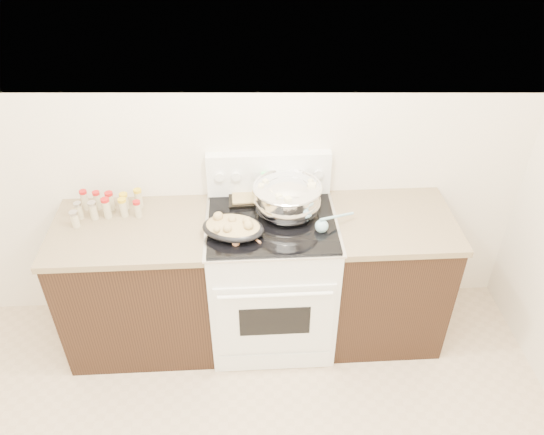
{
  "coord_description": "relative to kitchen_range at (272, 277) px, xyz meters",
  "views": [
    {
      "loc": [
        0.21,
        -1.07,
        2.79
      ],
      "look_at": [
        0.35,
        1.37,
        1.0
      ],
      "focal_mm": 35.0,
      "sensor_mm": 36.0,
      "label": 1
    }
  ],
  "objects": [
    {
      "name": "baking_sheet",
      "position": [
        -0.03,
        0.28,
        0.47
      ],
      "size": [
        0.45,
        0.32,
        0.06
      ],
      "color": "black",
      "rests_on": "kitchen_range"
    },
    {
      "name": "mixing_bowl",
      "position": [
        0.1,
        0.08,
        0.55
      ],
      "size": [
        0.52,
        0.52,
        0.24
      ],
      "color": "silver",
      "rests_on": "kitchen_range"
    },
    {
      "name": "kitchen_range",
      "position": [
        0.0,
        0.0,
        0.0
      ],
      "size": [
        0.78,
        0.73,
        1.22
      ],
      "color": "white",
      "rests_on": "ground"
    },
    {
      "name": "room_shell",
      "position": [
        -0.35,
        -1.42,
        1.21
      ],
      "size": [
        4.1,
        3.6,
        2.75
      ],
      "color": "white",
      "rests_on": "ground"
    },
    {
      "name": "wooden_spoon",
      "position": [
        -0.19,
        -0.19,
        0.46
      ],
      "size": [
        0.16,
        0.21,
        0.04
      ],
      "color": "#B67A53",
      "rests_on": "kitchen_range"
    },
    {
      "name": "counter_left",
      "position": [
        -0.83,
        0.01,
        -0.03
      ],
      "size": [
        0.93,
        0.67,
        0.92
      ],
      "color": "black",
      "rests_on": "ground"
    },
    {
      "name": "spice_jars",
      "position": [
        -0.98,
        0.15,
        0.49
      ],
      "size": [
        0.4,
        0.23,
        0.13
      ],
      "color": "#BFB28C",
      "rests_on": "counter_left"
    },
    {
      "name": "counter_right",
      "position": [
        0.73,
        0.01,
        -0.03
      ],
      "size": [
        0.73,
        0.67,
        0.92
      ],
      "color": "black",
      "rests_on": "ground"
    },
    {
      "name": "roasting_pan",
      "position": [
        -0.22,
        -0.12,
        0.5
      ],
      "size": [
        0.41,
        0.33,
        0.12
      ],
      "color": "black",
      "rests_on": "kitchen_range"
    },
    {
      "name": "blue_ladle",
      "position": [
        0.29,
        -0.11,
        0.49
      ],
      "size": [
        0.24,
        0.16,
        0.1
      ],
      "color": "#84B3C5",
      "rests_on": "kitchen_range"
    }
  ]
}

